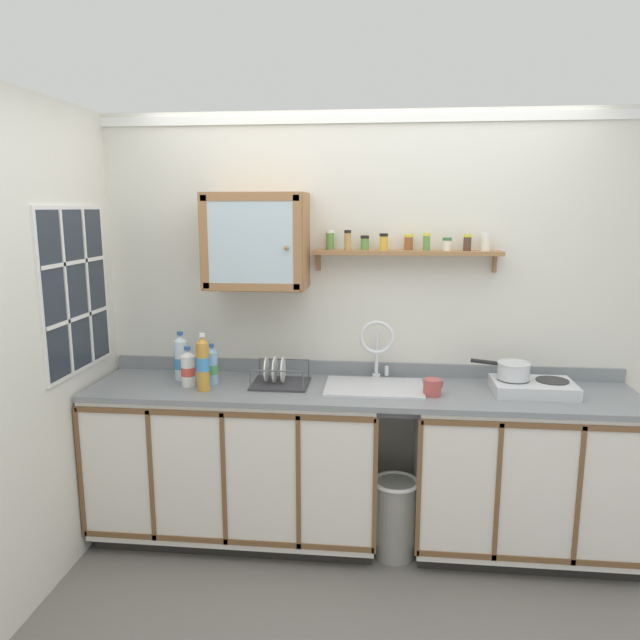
% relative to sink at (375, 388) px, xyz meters
% --- Properties ---
extents(floor, '(6.03, 6.03, 0.00)m').
position_rel_sink_xyz_m(floor, '(-0.08, -0.38, -0.92)').
color(floor, slate).
rests_on(floor, ground).
extents(back_wall, '(3.63, 0.07, 2.43)m').
position_rel_sink_xyz_m(back_wall, '(-0.08, 0.27, 0.31)').
color(back_wall, silver).
rests_on(back_wall, ground).
extents(side_wall_left, '(0.05, 3.43, 2.43)m').
position_rel_sink_xyz_m(side_wall_left, '(-1.62, -0.67, 0.30)').
color(side_wall_left, silver).
rests_on(side_wall_left, ground).
extents(lower_cabinet_run, '(1.62, 0.58, 0.89)m').
position_rel_sink_xyz_m(lower_cabinet_run, '(-0.78, -0.04, -0.47)').
color(lower_cabinet_run, black).
rests_on(lower_cabinet_run, ground).
extents(lower_cabinet_run_right, '(1.20, 0.58, 0.89)m').
position_rel_sink_xyz_m(lower_cabinet_run_right, '(0.83, -0.04, -0.47)').
color(lower_cabinet_run_right, black).
rests_on(lower_cabinet_run_right, ground).
extents(countertop, '(2.99, 0.61, 0.03)m').
position_rel_sink_xyz_m(countertop, '(-0.08, -0.04, -0.01)').
color(countertop, gray).
rests_on(countertop, lower_cabinet_run).
extents(backsplash, '(2.99, 0.02, 0.08)m').
position_rel_sink_xyz_m(backsplash, '(-0.08, 0.24, 0.04)').
color(backsplash, gray).
rests_on(backsplash, countertop).
extents(sink, '(0.54, 0.41, 0.47)m').
position_rel_sink_xyz_m(sink, '(0.00, 0.00, 0.00)').
color(sink, silver).
rests_on(sink, countertop).
extents(hot_plate_stove, '(0.43, 0.29, 0.07)m').
position_rel_sink_xyz_m(hot_plate_stove, '(0.85, -0.02, 0.04)').
color(hot_plate_stove, silver).
rests_on(hot_plate_stove, countertop).
extents(saucepan, '(0.31, 0.19, 0.09)m').
position_rel_sink_xyz_m(saucepan, '(0.74, 0.00, 0.12)').
color(saucepan, silver).
rests_on(saucepan, hot_plate_stove).
extents(bottle_opaque_white_0, '(0.08, 0.08, 0.23)m').
position_rel_sink_xyz_m(bottle_opaque_white_0, '(-1.04, -0.08, 0.10)').
color(bottle_opaque_white_0, white).
rests_on(bottle_opaque_white_0, countertop).
extents(bottle_water_blue_1, '(0.06, 0.06, 0.23)m').
position_rel_sink_xyz_m(bottle_water_blue_1, '(-0.91, -0.04, 0.11)').
color(bottle_water_blue_1, '#8CB7E0').
rests_on(bottle_water_blue_1, countertop).
extents(bottle_water_clear_2, '(0.08, 0.08, 0.28)m').
position_rel_sink_xyz_m(bottle_water_clear_2, '(-1.11, 0.03, 0.13)').
color(bottle_water_clear_2, silver).
rests_on(bottle_water_clear_2, countertop).
extents(bottle_juice_amber_3, '(0.07, 0.07, 0.32)m').
position_rel_sink_xyz_m(bottle_juice_amber_3, '(-0.93, -0.16, 0.15)').
color(bottle_juice_amber_3, gold).
rests_on(bottle_juice_amber_3, countertop).
extents(dish_rack, '(0.31, 0.28, 0.16)m').
position_rel_sink_xyz_m(dish_rack, '(-0.54, -0.01, 0.04)').
color(dish_rack, '#333338').
rests_on(dish_rack, countertop).
extents(mug, '(0.11, 0.11, 0.09)m').
position_rel_sink_xyz_m(mug, '(0.31, -0.12, 0.05)').
color(mug, '#B24C47').
rests_on(mug, countertop).
extents(wall_cabinet, '(0.56, 0.34, 0.53)m').
position_rel_sink_xyz_m(wall_cabinet, '(-0.67, 0.09, 0.80)').
color(wall_cabinet, '#996B42').
extents(spice_shelf, '(1.05, 0.14, 0.23)m').
position_rel_sink_xyz_m(spice_shelf, '(0.16, 0.18, 0.75)').
color(spice_shelf, '#996B42').
extents(window, '(0.03, 0.68, 0.89)m').
position_rel_sink_xyz_m(window, '(-1.59, -0.21, 0.55)').
color(window, '#262D38').
extents(trash_bin, '(0.26, 0.26, 0.44)m').
position_rel_sink_xyz_m(trash_bin, '(0.13, -0.15, -0.69)').
color(trash_bin, gray).
rests_on(trash_bin, ground).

